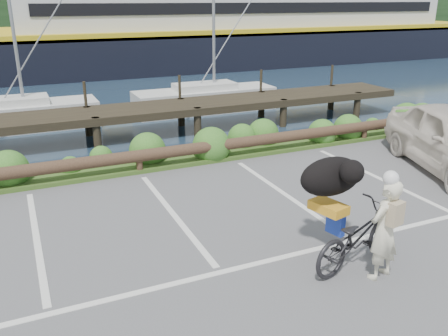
{
  "coord_description": "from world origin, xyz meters",
  "views": [
    {
      "loc": [
        -2.62,
        -6.39,
        4.12
      ],
      "look_at": [
        0.82,
        1.29,
        1.1
      ],
      "focal_mm": 38.0,
      "sensor_mm": 36.0,
      "label": 1
    }
  ],
  "objects": [
    {
      "name": "vegetation_strip",
      "position": [
        0.0,
        5.3,
        0.05
      ],
      "size": [
        34.0,
        1.6,
        0.1
      ],
      "primitive_type": "cube",
      "color": "#3D5B21",
      "rests_on": "ground"
    },
    {
      "name": "ground",
      "position": [
        0.0,
        0.0,
        0.0
      ],
      "size": [
        72.0,
        72.0,
        0.0
      ],
      "primitive_type": "plane",
      "color": "#505053"
    },
    {
      "name": "dog",
      "position": [
        1.97,
        -0.46,
        1.36
      ],
      "size": [
        0.82,
        1.24,
        0.66
      ],
      "primitive_type": "ellipsoid",
      "rotation": [
        0.0,
        0.0,
        1.82
      ],
      "color": "black",
      "rests_on": "bicycle"
    },
    {
      "name": "cyclist",
      "position": [
        2.23,
        -1.51,
        0.81
      ],
      "size": [
        0.67,
        0.52,
        1.63
      ],
      "primitive_type": "imported",
      "rotation": [
        0.0,
        0.0,
        3.39
      ],
      "color": "beige",
      "rests_on": "ground"
    },
    {
      "name": "bicycle",
      "position": [
        2.12,
        -1.07,
        0.51
      ],
      "size": [
        2.06,
        1.13,
        1.03
      ],
      "primitive_type": "imported",
      "rotation": [
        0.0,
        0.0,
        1.82
      ],
      "color": "black",
      "rests_on": "ground"
    },
    {
      "name": "harbor_backdrop",
      "position": [
        0.39,
        78.47,
        -0.0
      ],
      "size": [
        170.0,
        160.0,
        30.0
      ],
      "color": "#182A3B",
      "rests_on": "ground"
    },
    {
      "name": "log_rail",
      "position": [
        0.0,
        4.6,
        0.0
      ],
      "size": [
        32.0,
        0.3,
        0.6
      ],
      "primitive_type": null,
      "color": "#443021",
      "rests_on": "ground"
    }
  ]
}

